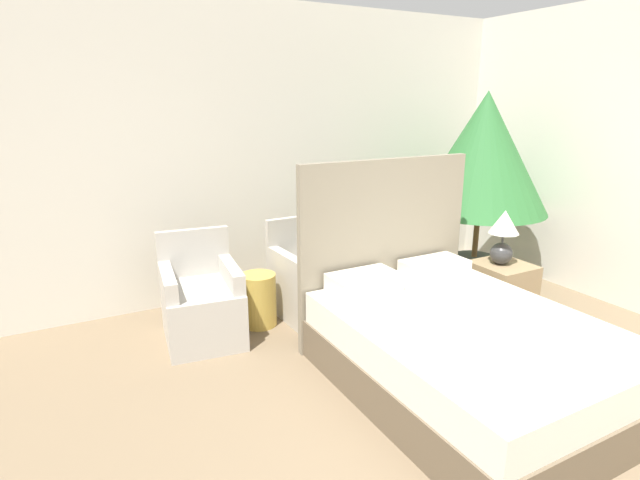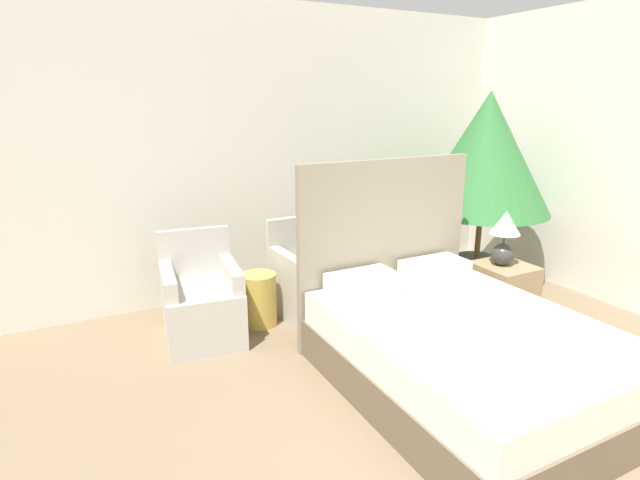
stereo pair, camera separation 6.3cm
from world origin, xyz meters
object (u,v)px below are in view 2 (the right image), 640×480
(armchair_near_window_left, at_px, (202,306))
(nightstand, at_px, (502,294))
(armchair_near_window_right, at_px, (312,285))
(side_table, at_px, (259,299))
(table_lamp, at_px, (505,234))
(bed, at_px, (458,346))
(potted_palm, at_px, (486,156))

(armchair_near_window_left, relative_size, nightstand, 1.62)
(armchair_near_window_right, bearing_deg, side_table, 174.28)
(nightstand, xyz_separation_m, side_table, (-1.98, 0.97, -0.04))
(table_lamp, bearing_deg, nightstand, -31.34)
(armchair_near_window_right, relative_size, side_table, 1.85)
(armchair_near_window_right, bearing_deg, armchair_near_window_left, 177.34)
(armchair_near_window_left, xyz_separation_m, armchair_near_window_right, (1.05, 0.00, 0.00))
(table_lamp, xyz_separation_m, side_table, (-1.95, 0.96, -0.60))
(bed, distance_m, armchair_near_window_left, 2.11)
(armchair_near_window_left, height_order, table_lamp, table_lamp)
(armchair_near_window_left, distance_m, armchair_near_window_right, 1.05)
(nightstand, height_order, table_lamp, table_lamp)
(bed, height_order, table_lamp, bed)
(nightstand, bearing_deg, side_table, 153.81)
(potted_palm, bearing_deg, side_table, 177.18)
(side_table, bearing_deg, bed, -61.14)
(armchair_near_window_left, distance_m, side_table, 0.53)
(potted_palm, distance_m, table_lamp, 1.15)
(side_table, bearing_deg, armchair_near_window_right, -3.06)
(nightstand, relative_size, table_lamp, 1.12)
(armchair_near_window_right, xyz_separation_m, nightstand, (1.46, -0.95, -0.02))
(armchair_near_window_left, bearing_deg, nightstand, -14.12)
(potted_palm, bearing_deg, armchair_near_window_right, 177.24)
(nightstand, bearing_deg, bed, -150.18)
(potted_palm, relative_size, nightstand, 3.73)
(bed, distance_m, nightstand, 1.26)
(nightstand, bearing_deg, potted_palm, 58.84)
(bed, bearing_deg, armchair_near_window_right, 102.85)
(armchair_near_window_left, xyz_separation_m, side_table, (0.52, 0.03, -0.05))
(nightstand, distance_m, side_table, 2.21)
(armchair_near_window_left, height_order, potted_palm, potted_palm)
(table_lamp, bearing_deg, bed, -148.90)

